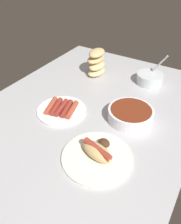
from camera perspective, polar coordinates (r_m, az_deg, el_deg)
ground_plane at (r=101.63cm, az=-0.70°, el=-0.20°), size 120.00×90.00×3.00cm
bread_stack at (r=125.12cm, az=1.50°, el=12.23°), size 12.53×9.41×14.40cm
bowl_chili at (r=95.29cm, az=9.94°, el=-0.51°), size 18.65×18.65×5.22cm
plate_hotdog_assembled at (r=79.50cm, az=1.71°, el=-10.46°), size 24.52×24.52×5.61cm
plate_sausages at (r=100.09cm, az=-7.22°, el=0.65°), size 21.33×21.33×3.24cm
bowl_coleslaw at (r=122.80cm, az=14.56°, el=8.20°), size 13.33×13.33×15.38cm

